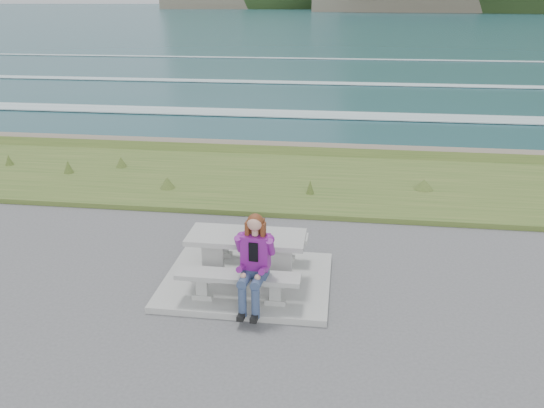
{
  "coord_description": "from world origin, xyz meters",
  "views": [
    {
      "loc": [
        1.39,
        -7.27,
        4.21
      ],
      "look_at": [
        0.23,
        1.2,
        0.91
      ],
      "focal_mm": 35.0,
      "sensor_mm": 36.0,
      "label": 1
    }
  ],
  "objects_px": {
    "picnic_table": "(247,245)",
    "bench_landward": "(238,280)",
    "bench_seaward": "(254,239)",
    "seated_woman": "(253,276)"
  },
  "relations": [
    {
      "from": "picnic_table",
      "to": "bench_landward",
      "type": "relative_size",
      "value": 1.0
    },
    {
      "from": "bench_seaward",
      "to": "seated_woman",
      "type": "distance_m",
      "value": 1.56
    },
    {
      "from": "bench_landward",
      "to": "picnic_table",
      "type": "bearing_deg",
      "value": 90.0
    },
    {
      "from": "bench_landward",
      "to": "bench_seaward",
      "type": "bearing_deg",
      "value": 90.0
    },
    {
      "from": "picnic_table",
      "to": "bench_seaward",
      "type": "bearing_deg",
      "value": 90.0
    },
    {
      "from": "bench_landward",
      "to": "seated_woman",
      "type": "height_order",
      "value": "seated_woman"
    },
    {
      "from": "picnic_table",
      "to": "bench_seaward",
      "type": "height_order",
      "value": "picnic_table"
    },
    {
      "from": "bench_landward",
      "to": "bench_seaward",
      "type": "relative_size",
      "value": 1.0
    },
    {
      "from": "picnic_table",
      "to": "bench_seaward",
      "type": "relative_size",
      "value": 1.0
    },
    {
      "from": "bench_seaward",
      "to": "bench_landward",
      "type": "bearing_deg",
      "value": -90.0
    }
  ]
}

